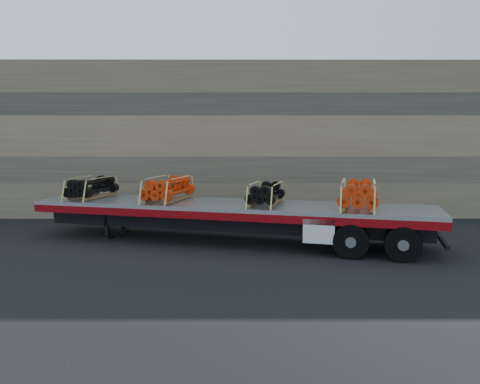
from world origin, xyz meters
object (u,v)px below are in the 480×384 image
Objects in this scene: bundle_front at (92,188)px; bundle_midrear at (266,194)px; bundle_midfront at (168,189)px; bundle_rear at (358,195)px; trailer at (230,223)px.

bundle_midrear is at bearing 0.00° from bundle_front.
bundle_rear is at bearing 0.00° from bundle_midfront.
bundle_midfront reaches higher than bundle_midrear.
bundle_midfront is 6.60m from bundle_rear.
trailer is 7.04× the size of bundle_midrear.
bundle_midfront is 0.97× the size of bundle_rear.
bundle_front is at bearing 180.00° from bundle_midrear.
bundle_front is at bearing -180.00° from bundle_midfront.
bundle_midrear is 3.03m from bundle_rear.
trailer is 2.54m from bundle_midfront.
trailer is at bearing -180.00° from bundle_rear.
bundle_rear reaches higher than bundle_midfront.
bundle_front reaches higher than bundle_midrear.
trailer is at bearing -0.00° from bundle_midfront.
trailer is 4.45m from bundle_rear.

